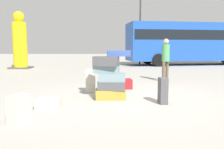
{
  "coord_description": "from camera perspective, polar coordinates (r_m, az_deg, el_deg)",
  "views": [
    {
      "loc": [
        -0.29,
        -6.05,
        1.36
      ],
      "look_at": [
        -0.5,
        1.4,
        0.47
      ],
      "focal_mm": 36.7,
      "sensor_mm": 36.0,
      "label": 1
    }
  ],
  "objects": [
    {
      "name": "yellow_dummy_statue",
      "position": [
        15.81,
        -21.96,
        7.18
      ],
      "size": [
        1.23,
        1.23,
        3.6
      ],
      "color": "yellow",
      "rests_on": "ground"
    },
    {
      "name": "suitcase_tower",
      "position": [
        6.01,
        -0.44,
        -0.64
      ],
      "size": [
        0.99,
        0.61,
        1.27
      ],
      "color": "#B28C33",
      "rests_on": "ground"
    },
    {
      "name": "suitcase_maroon_foreground_near",
      "position": [
        7.54,
        2.73,
        -2.35
      ],
      "size": [
        0.62,
        0.51,
        0.31
      ],
      "primitive_type": "cube",
      "rotation": [
        0.0,
        0.0,
        0.16
      ],
      "color": "maroon",
      "rests_on": "ground"
    },
    {
      "name": "lamp_post",
      "position": [
        17.48,
        7.09,
        16.19
      ],
      "size": [
        0.36,
        0.36,
        6.52
      ],
      "color": "#333338",
      "rests_on": "ground"
    },
    {
      "name": "suitcase_cream_foreground_far",
      "position": [
        6.94,
        -5.34,
        -1.56
      ],
      "size": [
        0.3,
        0.31,
        0.7
      ],
      "primitive_type": "cube",
      "rotation": [
        0.0,
        0.0,
        0.08
      ],
      "color": "beige",
      "rests_on": "ground"
    },
    {
      "name": "suitcase_cream_white_trunk",
      "position": [
        4.53,
        -22.21,
        -7.85
      ],
      "size": [
        0.34,
        0.45,
        0.5
      ],
      "primitive_type": "cube",
      "rotation": [
        0.0,
        0.0,
        -0.33
      ],
      "color": "beige",
      "rests_on": "ground"
    },
    {
      "name": "suitcase_cream_left_side",
      "position": [
        5.32,
        -15.48,
        -6.92
      ],
      "size": [
        0.54,
        0.36,
        0.24
      ],
      "primitive_type": "cube",
      "rotation": [
        0.0,
        0.0,
        -0.02
      ],
      "color": "beige",
      "rests_on": "ground"
    },
    {
      "name": "person_bearded_onlooker",
      "position": [
        9.3,
        13.23,
        4.47
      ],
      "size": [
        0.3,
        0.3,
        1.69
      ],
      "rotation": [
        0.0,
        0.0,
        -2.44
      ],
      "color": "brown",
      "rests_on": "ground"
    },
    {
      "name": "ground_plane",
      "position": [
        6.21,
        4.27,
        -5.84
      ],
      "size": [
        80.0,
        80.0,
        0.0
      ],
      "primitive_type": "plane",
      "color": "#ADA89E"
    },
    {
      "name": "parked_bus",
      "position": [
        19.06,
        20.21,
        7.84
      ],
      "size": [
        10.95,
        4.37,
        3.15
      ],
      "rotation": [
        0.0,
        0.0,
        0.18
      ],
      "color": "#1E4CA5",
      "rests_on": "ground"
    },
    {
      "name": "suitcase_charcoal_behind_tower",
      "position": [
        5.66,
        12.57,
        -3.96
      ],
      "size": [
        0.21,
        0.31,
        0.63
      ],
      "primitive_type": "cube",
      "rotation": [
        0.0,
        0.0,
        0.1
      ],
      "color": "#4C4C51",
      "rests_on": "ground"
    }
  ]
}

